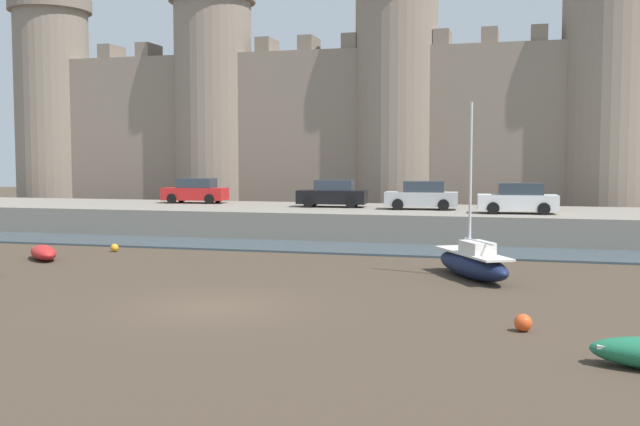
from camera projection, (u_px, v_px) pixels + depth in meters
name	position (u px, v px, depth m)	size (l,w,h in m)	color
ground_plane	(213.00, 307.00, 22.40)	(160.00, 160.00, 0.00)	#423528
water_channel	(334.00, 248.00, 36.84)	(80.00, 4.50, 0.10)	#3D4C56
quay_road	(365.00, 221.00, 43.77)	(68.79, 10.00, 1.54)	gray
castle	(396.00, 112.00, 53.82)	(63.38, 6.59, 20.29)	gray
sailboat_foreground_centre	(473.00, 263.00, 27.71)	(3.62, 5.05, 6.52)	#141E3D
rowboat_near_channel_right	(43.00, 252.00, 32.82)	(2.70, 2.73, 0.64)	red
mooring_buoy_mid_mud	(523.00, 323.00, 19.19)	(0.46, 0.46, 0.46)	#E04C1E
mooring_buoy_off_centre	(115.00, 248.00, 35.61)	(0.38, 0.38, 0.38)	orange
car_quay_east	(196.00, 191.00, 48.74)	(4.22, 2.12, 1.62)	red
car_quay_west	(422.00, 196.00, 42.58)	(4.22, 2.12, 1.62)	#B2B5B7
car_quay_centre_west	(518.00, 199.00, 39.39)	(4.22, 2.12, 1.62)	silver
car_quay_centre_east	(333.00, 194.00, 44.74)	(4.22, 2.12, 1.62)	black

